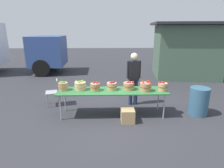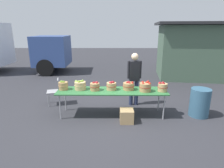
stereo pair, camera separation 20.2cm
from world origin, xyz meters
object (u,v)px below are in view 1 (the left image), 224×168
market_table (112,91)px  trash_barrel (199,101)px  apple_basket_red_2 (129,86)px  apple_basket_green_1 (80,86)px  apple_basket_green_0 (63,86)px  vendor_adult (134,75)px  apple_basket_red_0 (95,87)px  produce_crate (128,116)px  apple_basket_red_4 (162,86)px  apple_basket_red_1 (112,86)px  apple_basket_red_3 (146,86)px  folding_chair (54,90)px

market_table → trash_barrel: bearing=-1.1°
apple_basket_red_2 → apple_basket_green_1: bearing=179.5°
apple_basket_green_0 → apple_basket_red_2: apple_basket_green_0 is taller
vendor_adult → market_table: bearing=42.6°
apple_basket_red_0 → produce_crate: bearing=-28.3°
apple_basket_green_0 → apple_basket_red_4: 2.81m
market_table → produce_crate: market_table is taller
apple_basket_red_1 → apple_basket_red_3: size_ratio=0.89×
apple_basket_red_0 → vendor_adult: size_ratio=0.17×
apple_basket_red_4 → produce_crate: (-1.01, -0.40, -0.70)m
apple_basket_red_0 → apple_basket_red_4: 1.90m
apple_basket_green_0 → apple_basket_red_3: 2.33m
apple_basket_red_3 → apple_basket_red_2: bearing=163.4°
apple_basket_red_0 → apple_basket_red_2: apple_basket_red_2 is taller
market_table → vendor_adult: size_ratio=1.81×
apple_basket_green_0 → trash_barrel: size_ratio=0.35×
produce_crate → apple_basket_red_2: bearing=82.1°
trash_barrel → produce_crate: size_ratio=2.26×
apple_basket_green_0 → apple_basket_red_4: apple_basket_red_4 is taller
apple_basket_red_1 → produce_crate: size_ratio=0.82×
apple_basket_red_3 → vendor_adult: (-0.22, 0.84, 0.13)m
produce_crate → vendor_adult: bearing=75.9°
apple_basket_red_3 → trash_barrel: (1.58, 0.02, -0.47)m
market_table → apple_basket_red_4: bearing=-2.7°
apple_basket_green_1 → apple_basket_red_2: (1.39, -0.01, -0.01)m
apple_basket_red_0 → folding_chair: apple_basket_red_0 is taller
apple_basket_green_1 → apple_basket_red_1: bearing=-1.3°
apple_basket_red_4 → folding_chair: apple_basket_red_4 is taller
apple_basket_red_4 → trash_barrel: bearing=0.9°
apple_basket_green_1 → trash_barrel: size_ratio=0.41×
apple_basket_red_1 → apple_basket_red_3: apple_basket_red_3 is taller
folding_chair → apple_basket_red_3: bearing=58.1°
folding_chair → produce_crate: size_ratio=2.39×
apple_basket_red_4 → produce_crate: apple_basket_red_4 is taller
apple_basket_green_1 → trash_barrel: apple_basket_green_1 is taller
apple_basket_red_2 → folding_chair: bearing=162.8°
apple_basket_green_1 → apple_basket_red_1: (0.90, -0.02, -0.00)m
market_table → apple_basket_green_0: size_ratio=10.94×
market_table → apple_basket_green_1: size_ratio=9.21×
apple_basket_red_0 → apple_basket_red_2: size_ratio=0.87×
market_table → apple_basket_red_1: size_ratio=10.47×
apple_basket_red_2 → apple_basket_red_4: apple_basket_red_4 is taller
apple_basket_green_0 → trash_barrel: bearing=-1.6°
vendor_adult → apple_basket_green_0: bearing=13.9°
apple_basket_red_1 → apple_basket_red_2: size_ratio=0.90×
folding_chair → produce_crate: (2.28, -1.26, -0.33)m
apple_basket_red_0 → vendor_adult: 1.42m
folding_chair → produce_crate: bearing=46.3°
apple_basket_green_0 → apple_basket_red_0: apple_basket_green_0 is taller
market_table → apple_basket_green_1: apple_basket_green_1 is taller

